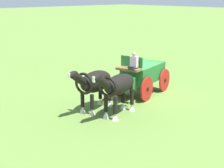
% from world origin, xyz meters
% --- Properties ---
extents(ground_plane, '(220.00, 220.00, 0.00)m').
position_xyz_m(ground_plane, '(0.00, 0.00, 0.00)').
color(ground_plane, olive).
extents(show_wagon, '(5.75, 2.44, 2.61)m').
position_xyz_m(show_wagon, '(0.15, 0.04, 1.15)').
color(show_wagon, '#236B2D').
rests_on(show_wagon, ground).
extents(draft_horse_near, '(3.11, 1.37, 2.26)m').
position_xyz_m(draft_horse_near, '(3.46, 1.51, 1.38)').
color(draft_horse_near, black).
rests_on(draft_horse_near, ground).
extents(draft_horse_off, '(3.07, 1.46, 2.22)m').
position_xyz_m(draft_horse_off, '(3.75, 0.24, 1.35)').
color(draft_horse_off, black).
rests_on(draft_horse_off, ground).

